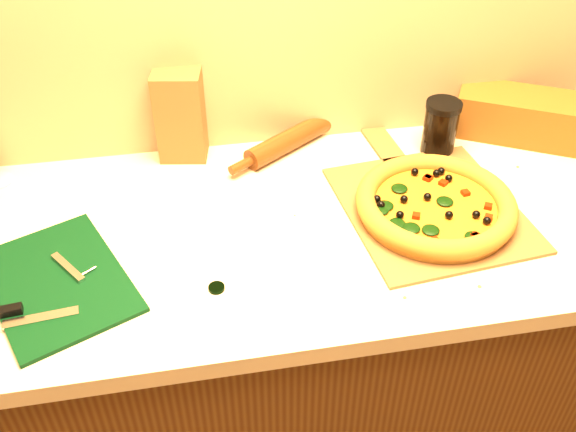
# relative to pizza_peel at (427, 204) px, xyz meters

# --- Properties ---
(cabinet) EXTENTS (2.80, 0.65, 0.86)m
(cabinet) POSITION_rel_pizza_peel_xyz_m (-0.22, -0.00, -0.47)
(cabinet) COLOR #4E2810
(cabinet) RESTS_ON ground
(countertop) EXTENTS (2.84, 0.68, 0.04)m
(countertop) POSITION_rel_pizza_peel_xyz_m (-0.22, -0.00, -0.02)
(countertop) COLOR beige
(countertop) RESTS_ON cabinet
(pizza_peel) EXTENTS (0.40, 0.56, 0.01)m
(pizza_peel) POSITION_rel_pizza_peel_xyz_m (0.00, 0.00, 0.00)
(pizza_peel) COLOR brown
(pizza_peel) RESTS_ON countertop
(pizza) EXTENTS (0.34, 0.34, 0.05)m
(pizza) POSITION_rel_pizza_peel_xyz_m (0.00, -0.04, 0.03)
(pizza) COLOR #B7712D
(pizza) RESTS_ON pizza_peel
(cutting_board) EXTENTS (0.34, 0.39, 0.02)m
(cutting_board) POSITION_rel_pizza_peel_xyz_m (-0.77, -0.11, 0.00)
(cutting_board) COLOR black
(cutting_board) RESTS_ON countertop
(bottle_cap) EXTENTS (0.04, 0.04, 0.01)m
(bottle_cap) POSITION_rel_pizza_peel_xyz_m (-0.48, -0.17, -0.00)
(bottle_cap) COLOR black
(bottle_cap) RESTS_ON countertop
(rolling_pin) EXTENTS (0.33, 0.23, 0.05)m
(rolling_pin) POSITION_rel_pizza_peel_xyz_m (-0.25, 0.28, 0.02)
(rolling_pin) COLOR #52230E
(rolling_pin) RESTS_ON countertop
(bread_bag) EXTENTS (0.42, 0.31, 0.11)m
(bread_bag) POSITION_rel_pizza_peel_xyz_m (0.36, 0.21, 0.05)
(bread_bag) COLOR #603712
(bread_bag) RESTS_ON countertop
(paper_bag) EXTENTS (0.12, 0.10, 0.22)m
(paper_bag) POSITION_rel_pizza_peel_xyz_m (-0.51, 0.30, 0.11)
(paper_bag) COLOR brown
(paper_bag) RESTS_ON countertop
(dark_jar) EXTENTS (0.08, 0.08, 0.13)m
(dark_jar) POSITION_rel_pizza_peel_xyz_m (0.10, 0.20, 0.06)
(dark_jar) COLOR black
(dark_jar) RESTS_ON countertop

